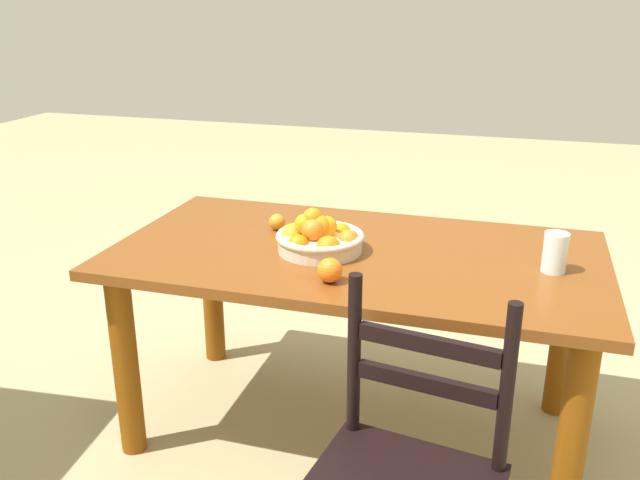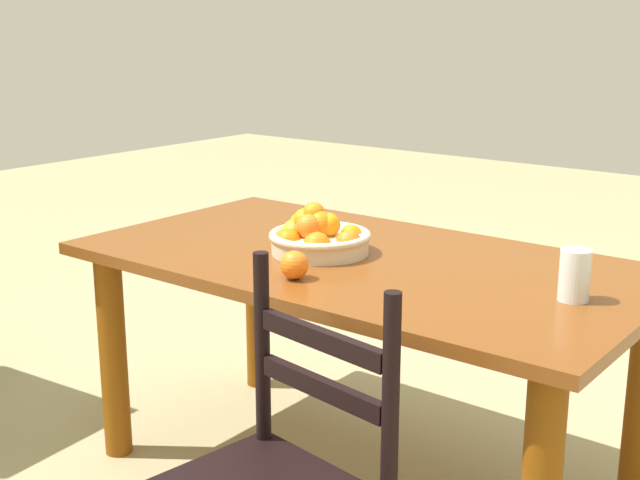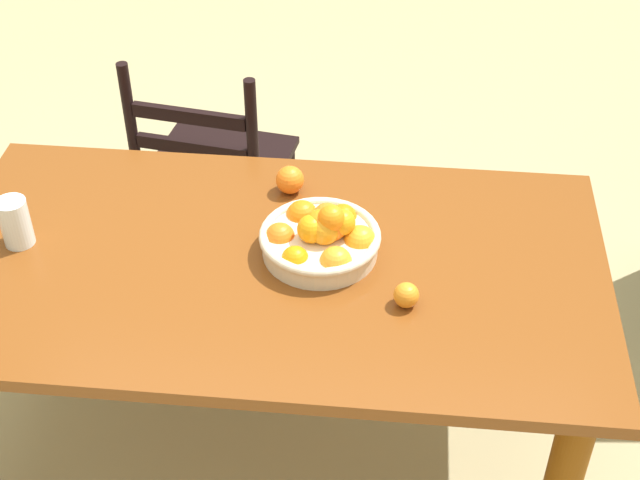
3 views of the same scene
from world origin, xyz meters
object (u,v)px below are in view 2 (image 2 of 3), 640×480
object	(u,v)px
dining_table	(361,296)
fruit_bowl	(319,236)
drinking_glass	(575,275)
orange_loose_0	(299,222)
orange_loose_1	(294,265)

from	to	relation	value
dining_table	fruit_bowl	bearing A→B (deg)	20.69
drinking_glass	orange_loose_0	bearing A→B (deg)	-7.79
fruit_bowl	orange_loose_1	world-z (taller)	fruit_bowl
dining_table	orange_loose_0	xyz separation A→B (m)	(0.34, -0.13, 0.15)
orange_loose_1	drinking_glass	xyz separation A→B (m)	(-0.66, -0.29, 0.03)
orange_loose_0	drinking_glass	world-z (taller)	drinking_glass
orange_loose_0	orange_loose_1	bearing A→B (deg)	127.87
fruit_bowl	drinking_glass	size ratio (longest dim) A/B	2.35
orange_loose_0	orange_loose_1	size ratio (longest dim) A/B	0.79
fruit_bowl	drinking_glass	distance (m)	0.77
orange_loose_1	drinking_glass	size ratio (longest dim) A/B	0.59
dining_table	drinking_glass	size ratio (longest dim) A/B	12.88
dining_table	drinking_glass	distance (m)	0.67
fruit_bowl	drinking_glass	xyz separation A→B (m)	(-0.77, -0.04, 0.01)
orange_loose_0	drinking_glass	distance (m)	0.99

